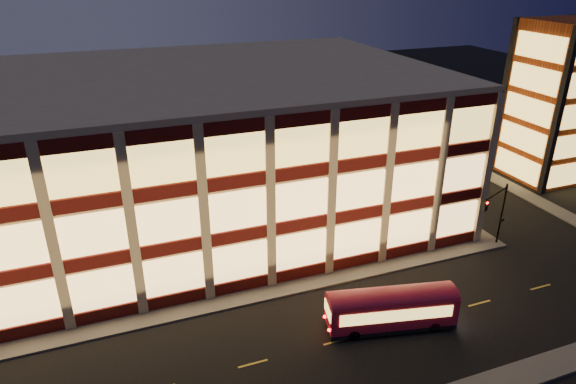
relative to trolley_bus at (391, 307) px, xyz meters
name	(u,v)px	position (x,y,z in m)	size (l,w,h in m)	color
ground	(255,304)	(-8.19, 5.90, -1.70)	(200.00, 200.00, 0.00)	black
sidewalk_office_south	(213,304)	(-11.19, 6.90, -1.63)	(54.00, 2.00, 0.15)	#514F4C
sidewalk_office_east	(397,179)	(14.81, 22.90, -1.63)	(2.00, 30.00, 0.15)	#514F4C
sidewalk_tower_west	(473,167)	(25.81, 22.90, -1.63)	(2.00, 30.00, 0.15)	#514F4C
office_building	(171,148)	(-11.11, 22.81, 5.55)	(50.45, 30.45, 14.50)	tan
stair_tower	(557,103)	(31.76, 17.85, 7.29)	(8.60, 8.60, 18.00)	#8C3814
traffic_signal_far	(496,208)	(14.02, 6.14, 2.41)	(3.79, 1.87, 6.00)	black
trolley_bus	(391,307)	(0.00, 0.00, 0.00)	(9.34, 4.15, 3.07)	maroon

